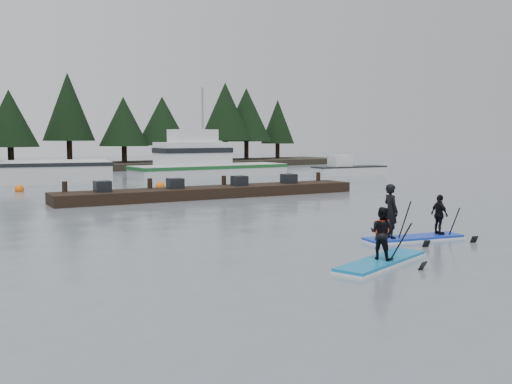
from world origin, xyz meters
TOP-DOWN VIEW (x-y plane):
  - ground at (0.00, 0.00)m, footprint 160.00×160.00m
  - far_shore at (0.00, 42.00)m, footprint 70.00×8.00m
  - treeline at (0.00, 42.00)m, footprint 60.00×4.00m
  - fishing_boat_medium at (10.22, 27.37)m, footprint 12.01×3.77m
  - skiff at (20.73, 22.85)m, footprint 6.27×2.63m
  - floating_dock at (3.25, 14.47)m, footprint 15.76×3.58m
  - buoy_b at (-4.04, 23.15)m, footprint 0.50×0.50m
  - buoy_d at (3.12, 20.30)m, footprint 0.54×0.54m
  - buoy_c at (12.41, 26.14)m, footprint 0.64×0.64m
  - paddleboard_solo at (-1.20, -0.91)m, footprint 3.25×1.59m
  - paddleboard_duo at (1.92, 0.80)m, footprint 3.15×1.62m

SIDE VIEW (x-z plane):
  - ground at x=0.00m, z-range 0.00..0.00m
  - treeline at x=0.00m, z-range -4.00..4.00m
  - buoy_b at x=-4.04m, z-range -0.25..0.25m
  - buoy_d at x=3.12m, z-range -0.27..0.27m
  - buoy_c at x=12.41m, z-range -0.32..0.32m
  - floating_dock at x=3.25m, z-range 0.00..0.52m
  - far_shore at x=0.00m, z-range 0.00..0.60m
  - skiff at x=20.73m, z-range 0.00..0.71m
  - paddleboard_solo at x=-1.20m, z-range -0.47..1.36m
  - fishing_boat_medium at x=10.22m, z-range -3.22..4.23m
  - paddleboard_duo at x=1.92m, z-range -0.50..1.66m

